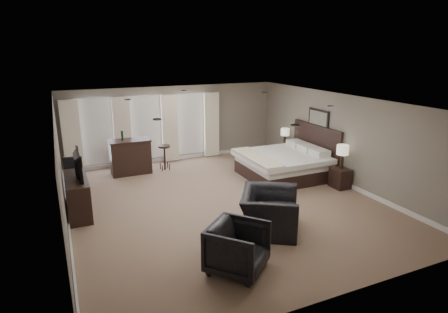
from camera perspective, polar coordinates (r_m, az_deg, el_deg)
name	(u,v)px	position (r m, az deg, el deg)	size (l,w,h in m)	color
room	(223,154)	(9.33, -0.12, 0.41)	(7.60, 8.60, 2.64)	#7E6450
window_bay	(146,130)	(12.87, -11.74, 4.04)	(5.25, 0.20, 2.30)	silver
bed	(286,153)	(11.58, 9.46, 0.59)	(2.41, 2.30, 1.53)	silver
nightstand_near	(340,178)	(11.16, 17.28, -3.15)	(0.42, 0.52, 0.57)	black
nightstand_far	(284,153)	(13.35, 9.15, 0.50)	(0.41, 0.50, 0.55)	black
lamp_near	(342,157)	(10.97, 17.55, -0.07)	(0.33, 0.33, 0.68)	beige
lamp_far	(285,137)	(13.21, 9.26, 2.93)	(0.30, 0.30, 0.62)	beige
wall_art	(318,118)	(12.01, 14.17, 5.69)	(0.04, 0.96, 0.56)	slate
dresser	(78,196)	(9.61, -21.39, -5.60)	(0.51, 1.57, 0.91)	black
tv	(75,175)	(9.44, -21.72, -2.62)	(1.11, 0.64, 0.15)	black
armchair_near	(269,205)	(8.18, 6.95, -7.30)	(1.36, 0.88, 1.19)	black
armchair_far	(238,246)	(6.78, 2.11, -13.42)	(0.95, 0.89, 0.98)	black
bar_counter	(130,157)	(12.13, -14.07, -0.02)	(1.26, 0.66, 1.10)	black
bar_stool_left	(118,160)	(12.39, -15.82, -0.53)	(0.38, 0.38, 0.81)	black
bar_stool_right	(165,158)	(12.32, -9.04, -0.17)	(0.39, 0.39, 0.82)	black
desk_chair	(75,173)	(11.01, -21.77, -2.42)	(0.55, 0.55, 1.09)	black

